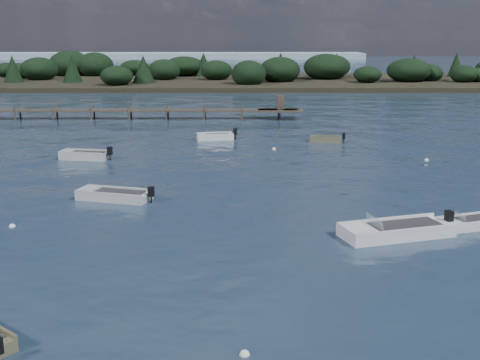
{
  "coord_description": "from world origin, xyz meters",
  "views": [
    {
      "loc": [
        -1.02,
        -20.5,
        9.32
      ],
      "look_at": [
        -0.81,
        14.0,
        1.0
      ],
      "focal_mm": 45.0,
      "sensor_mm": 36.0,
      "label": 1
    }
  ],
  "objects_px": {
    "dinghy_mid_white_b": "(472,224)",
    "dinghy_mid_grey": "(114,197)",
    "dinghy_mid_white_a": "(396,233)",
    "tender_far_grey_b": "(326,140)",
    "jetty": "(55,110)",
    "tender_far_white": "(215,138)",
    "tender_far_grey": "(85,157)"
  },
  "relations": [
    {
      "from": "tender_far_grey",
      "to": "tender_far_white",
      "type": "height_order",
      "value": "tender_far_grey"
    },
    {
      "from": "tender_far_white",
      "to": "tender_far_grey_b",
      "type": "relative_size",
      "value": 1.17
    },
    {
      "from": "tender_far_grey_b",
      "to": "dinghy_mid_white_a",
      "type": "bearing_deg",
      "value": -90.96
    },
    {
      "from": "tender_far_grey",
      "to": "dinghy_mid_white_a",
      "type": "xyz_separation_m",
      "value": [
        19.32,
        -18.46,
        -0.01
      ]
    },
    {
      "from": "tender_far_grey",
      "to": "jetty",
      "type": "relative_size",
      "value": 0.06
    },
    {
      "from": "jetty",
      "to": "tender_far_white",
      "type": "bearing_deg",
      "value": -36.78
    },
    {
      "from": "tender_far_grey_b",
      "to": "jetty",
      "type": "xyz_separation_m",
      "value": [
        -28.74,
        15.3,
        0.83
      ]
    },
    {
      "from": "tender_far_white",
      "to": "tender_far_grey_b",
      "type": "distance_m",
      "value": 10.05
    },
    {
      "from": "dinghy_mid_white_a",
      "to": "dinghy_mid_grey",
      "type": "bearing_deg",
      "value": 155.61
    },
    {
      "from": "dinghy_mid_white_b",
      "to": "dinghy_mid_grey",
      "type": "height_order",
      "value": "dinghy_mid_grey"
    },
    {
      "from": "tender_far_grey",
      "to": "tender_far_grey_b",
      "type": "height_order",
      "value": "tender_far_grey"
    },
    {
      "from": "tender_far_grey_b",
      "to": "dinghy_mid_white_a",
      "type": "relative_size",
      "value": 0.55
    },
    {
      "from": "dinghy_mid_grey",
      "to": "jetty",
      "type": "relative_size",
      "value": 0.07
    },
    {
      "from": "tender_far_white",
      "to": "dinghy_mid_white_a",
      "type": "bearing_deg",
      "value": -70.73
    },
    {
      "from": "tender_far_grey",
      "to": "tender_far_grey_b",
      "type": "relative_size",
      "value": 1.31
    },
    {
      "from": "tender_far_grey_b",
      "to": "jetty",
      "type": "distance_m",
      "value": 32.57
    },
    {
      "from": "tender_far_white",
      "to": "tender_far_grey_b",
      "type": "xyz_separation_m",
      "value": [
        9.97,
        -1.28,
        -0.03
      ]
    },
    {
      "from": "dinghy_mid_white_b",
      "to": "dinghy_mid_grey",
      "type": "relative_size",
      "value": 0.89
    },
    {
      "from": "tender_far_white",
      "to": "jetty",
      "type": "bearing_deg",
      "value": 143.22
    },
    {
      "from": "dinghy_mid_white_b",
      "to": "tender_far_white",
      "type": "distance_m",
      "value": 29.28
    },
    {
      "from": "dinghy_mid_white_b",
      "to": "dinghy_mid_grey",
      "type": "xyz_separation_m",
      "value": [
        -18.91,
        5.26,
        0.02
      ]
    },
    {
      "from": "dinghy_mid_white_b",
      "to": "jetty",
      "type": "height_order",
      "value": "jetty"
    },
    {
      "from": "tender_far_white",
      "to": "dinghy_mid_white_b",
      "type": "bearing_deg",
      "value": -62.05
    },
    {
      "from": "tender_far_grey",
      "to": "tender_far_white",
      "type": "bearing_deg",
      "value": 42.0
    },
    {
      "from": "tender_far_grey_b",
      "to": "jetty",
      "type": "relative_size",
      "value": 0.05
    },
    {
      "from": "tender_far_white",
      "to": "dinghy_mid_white_a",
      "type": "height_order",
      "value": "dinghy_mid_white_a"
    },
    {
      "from": "tender_far_grey_b",
      "to": "tender_far_grey",
      "type": "bearing_deg",
      "value": -159.12
    },
    {
      "from": "dinghy_mid_white_a",
      "to": "jetty",
      "type": "relative_size",
      "value": 0.09
    },
    {
      "from": "dinghy_mid_white_b",
      "to": "jetty",
      "type": "distance_m",
      "value": 51.45
    },
    {
      "from": "tender_far_grey_b",
      "to": "dinghy_mid_white_a",
      "type": "xyz_separation_m",
      "value": [
        -0.43,
        -26.0,
        0.02
      ]
    },
    {
      "from": "tender_far_grey_b",
      "to": "dinghy_mid_grey",
      "type": "distance_m",
      "value": 24.56
    },
    {
      "from": "dinghy_mid_white_b",
      "to": "tender_far_grey_b",
      "type": "relative_size",
      "value": 1.31
    }
  ]
}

